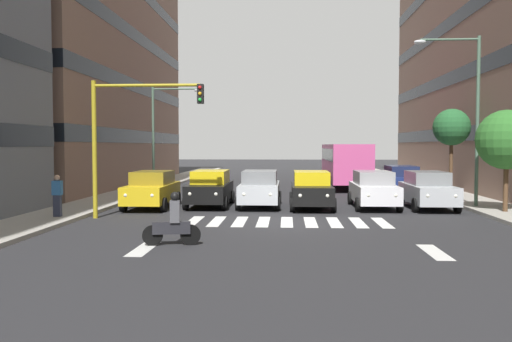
# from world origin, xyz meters

# --- Properties ---
(ground_plane) EXTENTS (180.00, 180.00, 0.00)m
(ground_plane) POSITION_xyz_m (0.00, 0.00, 0.00)
(ground_plane) COLOR #262628
(sidewalk_right) EXTENTS (2.57, 90.00, 0.15)m
(sidewalk_right) POSITION_xyz_m (9.38, 0.00, 0.07)
(sidewalk_right) COLOR #9E998E
(sidewalk_right) RESTS_ON ground_plane
(building_right_block_0) EXTENTS (11.70, 26.89, 24.86)m
(building_right_block_0) POSITION_xyz_m (16.49, -18.08, 12.43)
(building_right_block_0) COLOR #846656
(building_right_block_0) RESTS_ON ground_plane
(crosswalk_markings) EXTENTS (7.65, 2.80, 0.01)m
(crosswalk_markings) POSITION_xyz_m (-0.00, 0.00, 0.00)
(crosswalk_markings) COLOR silver
(crosswalk_markings) RESTS_ON ground_plane
(lane_arrow_0) EXTENTS (0.50, 2.20, 0.01)m
(lane_arrow_0) POSITION_xyz_m (-4.05, 5.50, 0.00)
(lane_arrow_0) COLOR silver
(lane_arrow_0) RESTS_ON ground_plane
(lane_arrow_1) EXTENTS (0.50, 2.20, 0.01)m
(lane_arrow_1) POSITION_xyz_m (4.05, 5.50, 0.00)
(lane_arrow_1) COLOR silver
(lane_arrow_1) RESTS_ON ground_plane
(car_0) EXTENTS (2.02, 4.44, 1.72)m
(car_0) POSITION_xyz_m (-6.50, -4.68, 0.89)
(car_0) COLOR #B2B7BC
(car_0) RESTS_ON ground_plane
(car_1) EXTENTS (2.02, 4.44, 1.72)m
(car_1) POSITION_xyz_m (-4.04, -4.79, 0.89)
(car_1) COLOR silver
(car_1) RESTS_ON ground_plane
(car_2) EXTENTS (2.02, 4.44, 1.72)m
(car_2) POSITION_xyz_m (-1.14, -4.52, 0.89)
(car_2) COLOR black
(car_2) RESTS_ON ground_plane
(car_3) EXTENTS (2.02, 4.44, 1.72)m
(car_3) POSITION_xyz_m (1.30, -4.95, 0.89)
(car_3) COLOR #B2B7BC
(car_3) RESTS_ON ground_plane
(car_4) EXTENTS (2.02, 4.44, 1.72)m
(car_4) POSITION_xyz_m (3.68, -4.99, 0.89)
(car_4) COLOR black
(car_4) RESTS_ON ground_plane
(car_5) EXTENTS (2.02, 4.44, 1.72)m
(car_5) POSITION_xyz_m (6.30, -4.19, 0.89)
(car_5) COLOR gold
(car_5) RESTS_ON ground_plane
(car_row2_0) EXTENTS (2.02, 4.44, 1.72)m
(car_row2_0) POSITION_xyz_m (-6.79, -11.59, 0.89)
(car_row2_0) COLOR navy
(car_row2_0) RESTS_ON ground_plane
(bus_behind_traffic) EXTENTS (2.78, 10.50, 3.00)m
(bus_behind_traffic) POSITION_xyz_m (-4.04, -17.27, 1.86)
(bus_behind_traffic) COLOR #DB5193
(bus_behind_traffic) RESTS_ON ground_plane
(motorcycle_with_rider) EXTENTS (1.69, 0.42, 1.57)m
(motorcycle_with_rider) POSITION_xyz_m (3.34, 4.92, 0.65)
(motorcycle_with_rider) COLOR black
(motorcycle_with_rider) RESTS_ON ground_plane
(traffic_light_gantry) EXTENTS (4.50, 0.36, 5.50)m
(traffic_light_gantry) POSITION_xyz_m (6.40, -0.61, 3.71)
(traffic_light_gantry) COLOR #AD991E
(traffic_light_gantry) RESTS_ON ground_plane
(street_lamp_left) EXTENTS (3.00, 0.28, 7.75)m
(street_lamp_left) POSITION_xyz_m (-8.24, -4.68, 4.85)
(street_lamp_left) COLOR #4C6B56
(street_lamp_left) RESTS_ON sidewalk_left
(street_lamp_right) EXTENTS (3.34, 0.28, 6.57)m
(street_lamp_right) POSITION_xyz_m (8.10, -13.86, 4.26)
(street_lamp_right) COLOR #4C6B56
(street_lamp_right) RESTS_ON sidewalk_right
(street_tree_0) EXTENTS (2.51, 2.51, 4.27)m
(street_tree_0) POSITION_xyz_m (-9.17, -2.58, 3.16)
(street_tree_0) COLOR #513823
(street_tree_0) RESTS_ON sidewalk_left
(street_tree_1) EXTENTS (2.06, 2.06, 4.83)m
(street_tree_1) POSITION_xyz_m (-9.21, -10.18, 3.92)
(street_tree_1) COLOR #513823
(street_tree_1) RESTS_ON sidewalk_left
(pedestrian_waiting) EXTENTS (0.36, 0.24, 1.63)m
(pedestrian_waiting) POSITION_xyz_m (8.95, 0.06, 1.00)
(pedestrian_waiting) COLOR #2D3347
(pedestrian_waiting) RESTS_ON sidewalk_right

